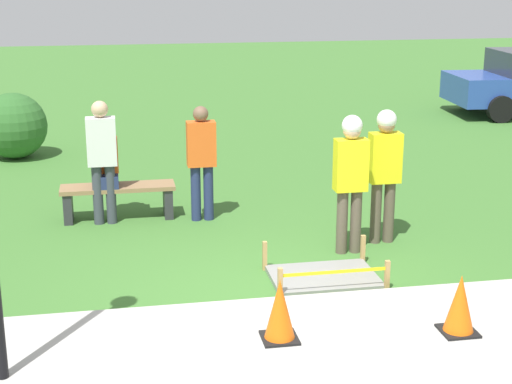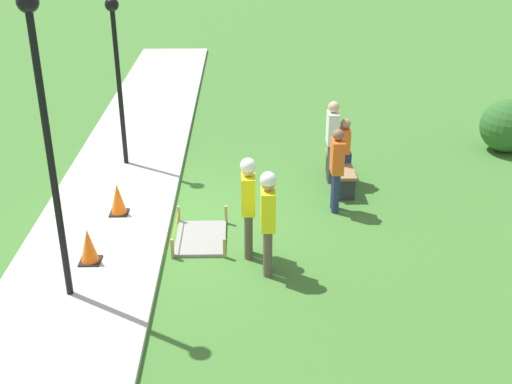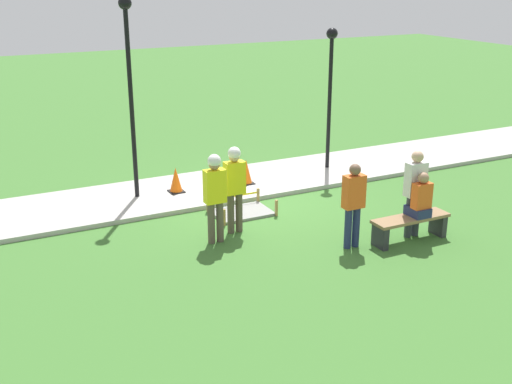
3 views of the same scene
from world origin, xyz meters
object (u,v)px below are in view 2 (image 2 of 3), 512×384
object	(u,v)px
traffic_cone_near_patch	(118,199)
lamppost_far	(117,57)
worker_supervisor	(268,215)
worker_assistant	(248,199)
park_bench	(340,169)
bystander_in_gray_shirt	(332,137)
bystander_in_orange_shirt	(337,166)
lamppost_near	(44,113)
traffic_cone_far_patch	(89,246)
person_seated_on_bench	(343,144)

from	to	relation	value
traffic_cone_near_patch	lamppost_far	bearing A→B (deg)	-173.79
worker_supervisor	worker_assistant	xyz separation A→B (m)	(-0.54, -0.30, 0.00)
park_bench	worker_assistant	bearing A→B (deg)	-34.19
bystander_in_gray_shirt	worker_supervisor	bearing A→B (deg)	-22.17
bystander_in_orange_shirt	lamppost_near	world-z (taller)	lamppost_near
traffic_cone_near_patch	park_bench	distance (m)	4.55
traffic_cone_near_patch	park_bench	xyz separation A→B (m)	(-1.42, 4.32, -0.05)
traffic_cone_far_patch	park_bench	size ratio (longest dim) A/B	0.36
bystander_in_gray_shirt	lamppost_near	world-z (taller)	lamppost_near
traffic_cone_far_patch	person_seated_on_bench	bearing A→B (deg)	125.98
traffic_cone_far_patch	person_seated_on_bench	distance (m)	5.63
park_bench	lamppost_near	world-z (taller)	lamppost_near
park_bench	bystander_in_orange_shirt	bearing A→B (deg)	-12.48
worker_assistant	traffic_cone_far_patch	bearing A→B (deg)	-83.05
person_seated_on_bench	worker_supervisor	bearing A→B (deg)	-25.39
traffic_cone_far_patch	lamppost_near	xyz separation A→B (m)	(0.90, -0.11, 2.52)
traffic_cone_near_patch	worker_assistant	distance (m)	2.85
traffic_cone_far_patch	park_bench	world-z (taller)	traffic_cone_far_patch
worker_supervisor	lamppost_near	bearing A→B (deg)	-77.36
park_bench	bystander_in_orange_shirt	world-z (taller)	bystander_in_orange_shirt
person_seated_on_bench	lamppost_far	size ratio (longest dim) A/B	0.25
worker_supervisor	bystander_in_gray_shirt	xyz separation A→B (m)	(-3.56, 1.45, -0.06)
bystander_in_orange_shirt	bystander_in_gray_shirt	bearing A→B (deg)	176.32
traffic_cone_far_patch	lamppost_far	bearing A→B (deg)	-178.64
lamppost_near	lamppost_far	world-z (taller)	lamppost_near
worker_supervisor	bystander_in_orange_shirt	world-z (taller)	worker_supervisor
traffic_cone_near_patch	park_bench	world-z (taller)	traffic_cone_near_patch
traffic_cone_far_patch	worker_supervisor	size ratio (longest dim) A/B	0.33
traffic_cone_far_patch	bystander_in_gray_shirt	bearing A→B (deg)	127.65
bystander_in_gray_shirt	lamppost_far	distance (m)	4.73
worker_assistant	lamppost_far	world-z (taller)	lamppost_far
bystander_in_orange_shirt	lamppost_far	distance (m)	5.10
park_bench	lamppost_far	xyz separation A→B (m)	(-1.05, -4.59, 2.11)
worker_assistant	lamppost_near	world-z (taller)	lamppost_near
lamppost_near	person_seated_on_bench	bearing A→B (deg)	132.05
worker_assistant	lamppost_far	xyz separation A→B (m)	(-3.88, -2.67, 1.40)
traffic_cone_near_patch	lamppost_far	size ratio (longest dim) A/B	0.17
worker_supervisor	person_seated_on_bench	bearing A→B (deg)	154.61
traffic_cone_far_patch	park_bench	bearing A→B (deg)	124.98
traffic_cone_far_patch	worker_supervisor	bearing A→B (deg)	85.38
park_bench	bystander_in_orange_shirt	distance (m)	1.33
park_bench	worker_supervisor	xyz separation A→B (m)	(3.37, -1.62, 0.70)
traffic_cone_far_patch	bystander_in_orange_shirt	size ratio (longest dim) A/B	0.36
traffic_cone_far_patch	bystander_in_orange_shirt	bearing A→B (deg)	114.94
bystander_in_gray_shirt	person_seated_on_bench	bearing A→B (deg)	81.06
traffic_cone_far_patch	bystander_in_gray_shirt	distance (m)	5.48
park_bench	person_seated_on_bench	distance (m)	0.53
bystander_in_gray_shirt	lamppost_far	size ratio (longest dim) A/B	0.49
park_bench	traffic_cone_near_patch	bearing A→B (deg)	-71.75
worker_supervisor	lamppost_near	size ratio (longest dim) A/B	0.40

